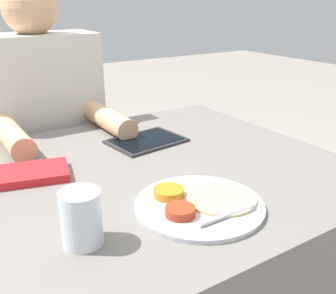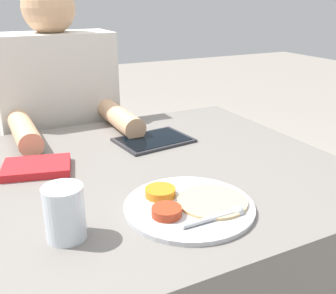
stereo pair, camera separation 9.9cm
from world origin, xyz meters
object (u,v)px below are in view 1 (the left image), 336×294
(red_notebook, at_px, (34,174))
(tablet_device, at_px, (146,141))
(drinking_glass, at_px, (81,218))
(person_diner, at_px, (48,163))
(thali_tray, at_px, (199,204))

(red_notebook, bearing_deg, tablet_device, 10.25)
(drinking_glass, bearing_deg, red_notebook, 89.78)
(tablet_device, distance_m, person_diner, 0.48)
(tablet_device, height_order, person_diner, person_diner)
(tablet_device, distance_m, drinking_glass, 0.53)
(red_notebook, xyz_separation_m, tablet_device, (0.36, 0.06, -0.00))
(red_notebook, bearing_deg, thali_tray, -53.62)
(thali_tray, xyz_separation_m, red_notebook, (-0.25, 0.34, 0.00))
(thali_tray, relative_size, red_notebook, 1.44)
(thali_tray, relative_size, person_diner, 0.23)
(person_diner, distance_m, drinking_glass, 0.84)
(red_notebook, distance_m, person_diner, 0.52)
(red_notebook, distance_m, drinking_glass, 0.33)
(thali_tray, xyz_separation_m, person_diner, (-0.09, 0.81, -0.18))
(red_notebook, relative_size, person_diner, 0.16)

